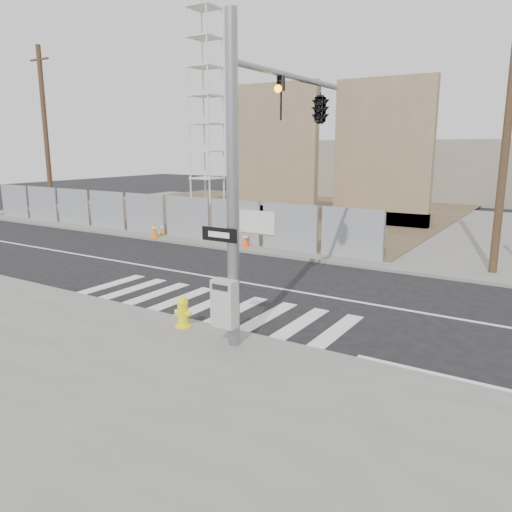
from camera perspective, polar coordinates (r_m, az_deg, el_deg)
The scene contains 14 objects.
ground at distance 16.52m, azimuth -0.19°, elevation -3.27°, with size 100.00×100.00×0.00m, color black.
sidewalk_far at distance 29.07m, azimuth 14.76°, elevation 3.28°, with size 50.00×20.00×0.12m, color slate.
signal_pole at distance 12.89m, azimuth 4.45°, elevation 13.78°, with size 0.96×5.87×7.00m.
chain_link_fence at distance 26.34m, azimuth -12.90°, elevation 4.80°, with size 24.60×0.04×2.00m, color gray.
concrete_wall_left at distance 30.74m, azimuth 1.86°, elevation 10.37°, with size 6.00×1.30×8.00m.
concrete_wall_right at distance 28.98m, azimuth 14.22°, elevation 9.88°, with size 5.50×1.30×8.00m.
crane_tower at distance 38.73m, azimuth -5.82°, elevation 19.10°, with size 2.60×2.60×18.15m.
utility_pole_left at distance 32.59m, azimuth -22.90°, elevation 12.76°, with size 1.60×0.28×10.00m.
utility_pole_right at distance 19.06m, azimuth 26.85°, elevation 13.34°, with size 1.60×0.28×10.00m.
fire_hydrant at distance 12.42m, azimuth -8.36°, elevation -6.37°, with size 0.52×0.52×0.76m.
traffic_cone_a at distance 30.48m, azimuth -19.19°, elevation 4.21°, with size 0.45×0.45×0.75m.
traffic_cone_b at distance 25.57m, azimuth -10.63°, elevation 3.10°, with size 0.41×0.41×0.63m.
traffic_cone_c at distance 24.84m, azimuth -11.51°, elevation 2.92°, with size 0.41×0.41×0.74m.
traffic_cone_d at distance 22.17m, azimuth -1.23°, elevation 1.94°, with size 0.42×0.42×0.66m.
Camera 1 is at (8.51, -13.44, 4.46)m, focal length 35.00 mm.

